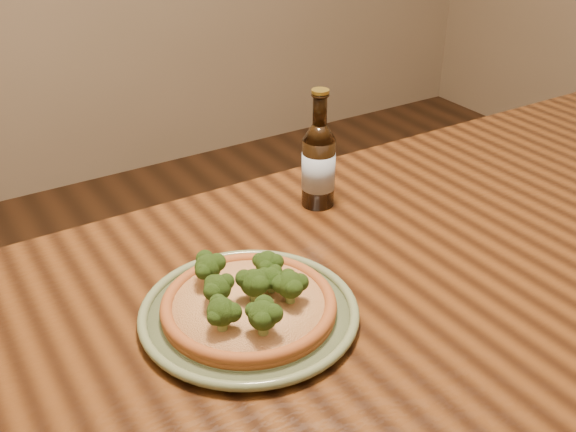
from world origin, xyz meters
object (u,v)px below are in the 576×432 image
table (479,307)px  pizza (249,302)px  plate (249,313)px  beer_bottle (319,164)px

table → pizza: size_ratio=6.55×
table → pizza: bearing=169.9°
plate → pizza: (-0.00, -0.00, 0.02)m
table → plate: plate is taller
table → beer_bottle: size_ratio=7.34×
pizza → beer_bottle: beer_bottle is taller
plate → pizza: size_ratio=1.26×
table → beer_bottle: bearing=112.6°
plate → beer_bottle: bearing=40.3°
pizza → beer_bottle: (0.27, 0.23, 0.05)m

